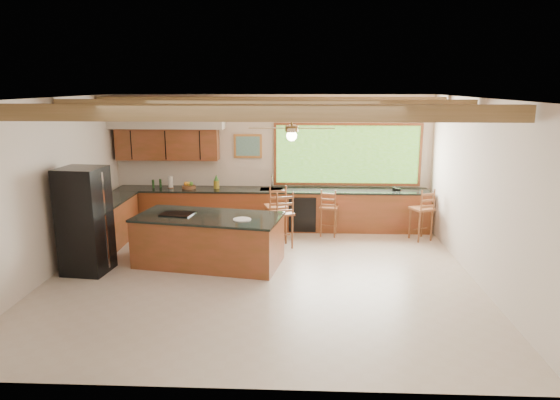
{
  "coord_description": "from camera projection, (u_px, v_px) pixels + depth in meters",
  "views": [
    {
      "loc": [
        0.68,
        -8.02,
        3.22
      ],
      "look_at": [
        0.29,
        0.8,
        1.16
      ],
      "focal_mm": 32.0,
      "sensor_mm": 36.0,
      "label": 1
    }
  ],
  "objects": [
    {
      "name": "counter_run",
      "position": [
        233.0,
        213.0,
        10.95
      ],
      "size": [
        7.12,
        3.1,
        1.24
      ],
      "color": "brown",
      "rests_on": "ground"
    },
    {
      "name": "room_shell",
      "position": [
        254.0,
        143.0,
        8.7
      ],
      "size": [
        7.27,
        6.54,
        3.02
      ],
      "color": "beige",
      "rests_on": "ground"
    },
    {
      "name": "bar_stool_a",
      "position": [
        281.0,
        215.0,
        9.89
      ],
      "size": [
        0.56,
        0.56,
        1.17
      ],
      "rotation": [
        0.0,
        0.0,
        0.42
      ],
      "color": "brown",
      "rests_on": "ground"
    },
    {
      "name": "bar_stool_c",
      "position": [
        329.0,
        208.0,
        10.7
      ],
      "size": [
        0.44,
        0.44,
        1.05
      ],
      "rotation": [
        0.0,
        0.0,
        -0.17
      ],
      "color": "brown",
      "rests_on": "ground"
    },
    {
      "name": "bar_stool_d",
      "position": [
        422.0,
        210.0,
        10.39
      ],
      "size": [
        0.53,
        0.53,
        1.12
      ],
      "rotation": [
        0.0,
        0.0,
        0.43
      ],
      "color": "brown",
      "rests_on": "ground"
    },
    {
      "name": "bar_stool_b",
      "position": [
        276.0,
        208.0,
        10.4
      ],
      "size": [
        0.53,
        0.53,
        1.19
      ],
      "rotation": [
        0.0,
        0.0,
        0.3
      ],
      "color": "brown",
      "rests_on": "ground"
    },
    {
      "name": "refrigerator",
      "position": [
        85.0,
        221.0,
        8.58
      ],
      "size": [
        0.79,
        0.77,
        1.85
      ],
      "rotation": [
        0.0,
        0.0,
        -0.1
      ],
      "color": "black",
      "rests_on": "ground"
    },
    {
      "name": "ground",
      "position": [
        261.0,
        276.0,
        8.56
      ],
      "size": [
        7.2,
        7.2,
        0.0
      ],
      "primitive_type": "plane",
      "color": "#C1B2A0",
      "rests_on": "ground"
    },
    {
      "name": "island",
      "position": [
        209.0,
        240.0,
        9.09
      ],
      "size": [
        2.77,
        1.65,
        0.92
      ],
      "rotation": [
        0.0,
        0.0,
        -0.17
      ],
      "color": "brown",
      "rests_on": "ground"
    }
  ]
}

